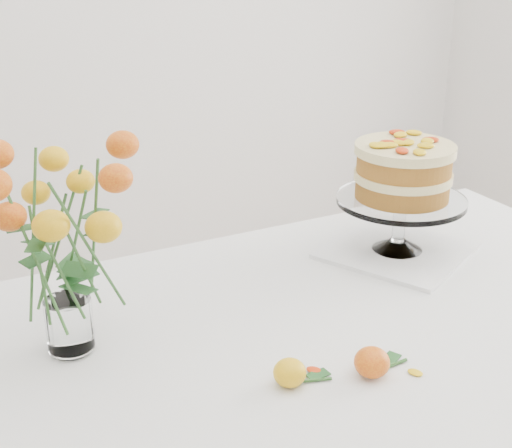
{
  "coord_description": "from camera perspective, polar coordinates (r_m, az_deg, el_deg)",
  "views": [
    {
      "loc": [
        -0.64,
        -0.92,
        1.41
      ],
      "look_at": [
        -0.09,
        0.17,
        0.91
      ],
      "focal_mm": 50.0,
      "sensor_mm": 36.0,
      "label": 1
    }
  ],
  "objects": [
    {
      "name": "table",
      "position": [
        1.34,
        6.73,
        -11.06
      ],
      "size": [
        1.43,
        0.93,
        0.76
      ],
      "color": "tan",
      "rests_on": "ground"
    },
    {
      "name": "napkin",
      "position": [
        1.59,
        11.2,
        -2.11
      ],
      "size": [
        0.37,
        0.37,
        0.01
      ],
      "primitive_type": "cube",
      "rotation": [
        0.0,
        0.0,
        0.47
      ],
      "color": "white",
      "rests_on": "table"
    },
    {
      "name": "cake_stand",
      "position": [
        1.53,
        11.67,
        3.71
      ],
      "size": [
        0.28,
        0.28,
        0.25
      ],
      "rotation": [
        0.0,
        0.0,
        -0.3
      ],
      "color": "white",
      "rests_on": "napkin"
    },
    {
      "name": "rose_vase",
      "position": [
        1.15,
        -15.55,
        -0.14
      ],
      "size": [
        0.26,
        0.26,
        0.39
      ],
      "rotation": [
        0.0,
        0.0,
        0.02
      ],
      "color": "white",
      "rests_on": "table"
    },
    {
      "name": "loose_rose_near",
      "position": [
        1.13,
        2.73,
        -11.8
      ],
      "size": [
        0.09,
        0.05,
        0.04
      ],
      "rotation": [
        0.0,
        0.0,
        -0.31
      ],
      "color": "yellow",
      "rests_on": "table"
    },
    {
      "name": "loose_rose_far",
      "position": [
        1.16,
        9.27,
        -10.87
      ],
      "size": [
        0.1,
        0.06,
        0.05
      ],
      "rotation": [
        0.0,
        0.0,
        0.07
      ],
      "color": "#BE2C09",
      "rests_on": "table"
    },
    {
      "name": "stray_petal_a",
      "position": [
        1.17,
        4.66,
        -11.58
      ],
      "size": [
        0.03,
        0.02,
        0.0
      ],
      "primitive_type": "ellipsoid",
      "color": "yellow",
      "rests_on": "table"
    },
    {
      "name": "stray_petal_b",
      "position": [
        1.19,
        9.87,
        -11.18
      ],
      "size": [
        0.03,
        0.02,
        0.0
      ],
      "primitive_type": "ellipsoid",
      "color": "yellow",
      "rests_on": "table"
    },
    {
      "name": "stray_petal_c",
      "position": [
        1.19,
        12.62,
        -11.54
      ],
      "size": [
        0.03,
        0.02,
        0.0
      ],
      "primitive_type": "ellipsoid",
      "color": "yellow",
      "rests_on": "table"
    }
  ]
}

